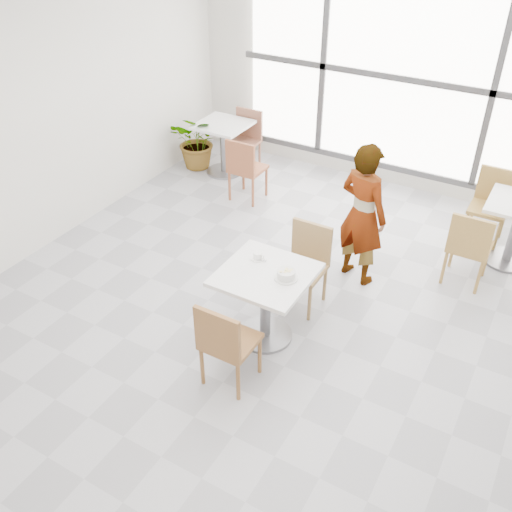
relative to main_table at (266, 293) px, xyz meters
The scene contains 16 objects.
floor 0.55m from the main_table, 98.40° to the left, with size 7.00×7.00×0.00m, color #9E9EA5.
wall_back 3.80m from the main_table, 90.39° to the left, with size 6.00×6.00×0.00m, color silver.
wall_left 3.18m from the main_table, behind, with size 7.00×7.00×0.00m, color silver.
window 3.74m from the main_table, 90.40° to the left, with size 4.60×0.07×2.52m.
main_table is the anchor object (origin of this frame).
chair_near 0.70m from the main_table, 89.36° to the right, with size 0.42×0.42×0.87m.
chair_far 0.69m from the main_table, 83.54° to the left, with size 0.42×0.42×0.87m.
oatmeal_bowl 0.33m from the main_table, ahead, with size 0.21×0.21×0.09m.
coffee_cup 0.34m from the main_table, 137.65° to the left, with size 0.16×0.13×0.07m.
person 1.42m from the main_table, 73.92° to the left, with size 0.57×0.37×1.56m, color black.
bg_table_left 3.56m from the main_table, 128.91° to the left, with size 0.70×0.70×0.75m.
bg_chair_left_near 2.69m from the main_table, 125.03° to the left, with size 0.42×0.42×0.87m.
bg_chair_left_far 3.67m from the main_table, 123.74° to the left, with size 0.42×0.42×0.87m.
bg_chair_right_near 2.27m from the main_table, 51.45° to the left, with size 0.42×0.42×0.87m.
bg_chair_right_far 3.19m from the main_table, 63.47° to the left, with size 0.42×0.42×0.87m.
plant_left 3.81m from the main_table, 134.04° to the left, with size 0.74×0.64×0.83m, color #427236.
Camera 1 is at (1.97, -3.72, 3.73)m, focal length 39.82 mm.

